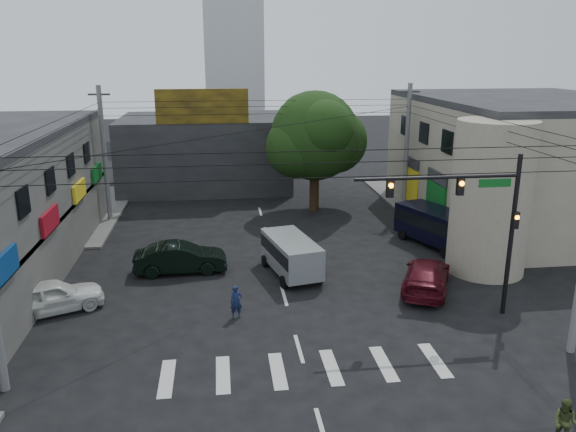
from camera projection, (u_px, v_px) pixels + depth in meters
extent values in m
plane|color=black|center=(289.00, 315.00, 24.95)|extent=(160.00, 160.00, 0.00)
cube|color=#514F4C|center=(7.00, 215.00, 39.94)|extent=(16.00, 16.00, 0.15)
cube|color=#514F4C|center=(487.00, 200.00, 44.22)|extent=(16.00, 16.00, 0.15)
cube|color=gray|center=(526.00, 162.00, 38.36)|extent=(14.00, 18.00, 8.00)
cylinder|color=gray|center=(491.00, 198.00, 28.95)|extent=(4.00, 4.00, 8.00)
cube|color=#232326|center=(206.00, 152.00, 48.41)|extent=(14.00, 10.00, 6.00)
cube|color=olive|center=(202.00, 106.00, 42.54)|extent=(7.00, 0.30, 2.60)
cylinder|color=black|center=(314.00, 181.00, 41.01)|extent=(0.70, 0.70, 4.40)
sphere|color=black|center=(315.00, 136.00, 40.08)|extent=(6.40, 6.40, 6.40)
cylinder|color=black|center=(511.00, 237.00, 24.12)|extent=(0.20, 0.20, 7.20)
cylinder|color=black|center=(438.00, 178.00, 22.95)|extent=(7.00, 0.14, 0.14)
cube|color=black|center=(460.00, 186.00, 23.18)|extent=(0.28, 0.22, 0.75)
cube|color=black|center=(390.00, 188.00, 22.82)|extent=(0.28, 0.22, 0.75)
sphere|color=orange|center=(462.00, 184.00, 23.01)|extent=(0.20, 0.20, 0.20)
sphere|color=orange|center=(391.00, 186.00, 22.65)|extent=(0.20, 0.20, 0.20)
cube|color=#0C591C|center=(495.00, 183.00, 23.33)|extent=(1.40, 0.06, 0.35)
cylinder|color=#59595B|center=(105.00, 155.00, 37.66)|extent=(0.32, 0.32, 9.20)
cylinder|color=#59595B|center=(407.00, 149.00, 40.16)|extent=(0.32, 0.32, 9.20)
imported|color=black|center=(180.00, 258.00, 29.61)|extent=(2.09, 4.96, 1.59)
imported|color=silver|center=(52.00, 296.00, 25.02)|extent=(5.06, 5.76, 1.52)
imported|color=#440914|center=(426.00, 276.00, 27.40)|extent=(5.97, 6.68, 1.48)
imported|color=#131C43|center=(236.00, 302.00, 24.48)|extent=(0.66, 0.53, 1.49)
imported|color=#3A4520|center=(565.00, 423.00, 16.48)|extent=(1.28, 1.27, 1.50)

